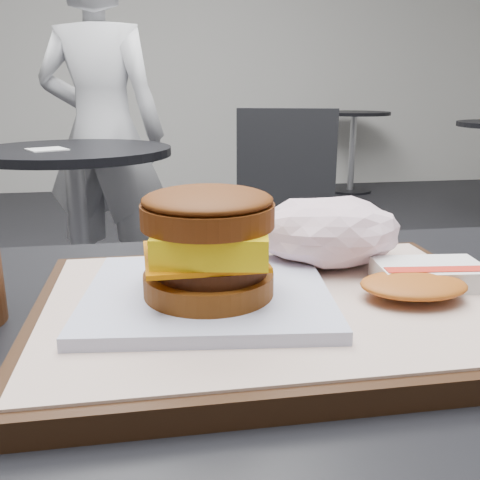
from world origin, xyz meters
name	(u,v)px	position (x,y,z in m)	size (l,w,h in m)	color
serving_tray	(274,309)	(0.02, 0.04, 0.78)	(0.38, 0.28, 0.02)	black
breakfast_sandwich	(209,256)	(-0.03, 0.04, 0.83)	(0.21, 0.19, 0.09)	white
hash_brown	(423,279)	(0.15, 0.04, 0.80)	(0.12, 0.10, 0.02)	white
crumpled_wrapper	(328,231)	(0.09, 0.13, 0.82)	(0.14, 0.11, 0.06)	white
neighbor_table	(77,202)	(-0.35, 1.65, 0.55)	(0.70, 0.70, 0.75)	black
napkin	(47,149)	(-0.43, 1.59, 0.75)	(0.12, 0.12, 0.00)	silver
neighbor_chair	(256,202)	(0.34, 1.75, 0.51)	(0.65, 0.53, 0.88)	#95959A
patron	(103,134)	(-0.28, 2.11, 0.76)	(0.55, 0.36, 1.52)	silver
bg_table_far	(353,132)	(1.80, 4.50, 0.56)	(0.66, 0.66, 0.75)	black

